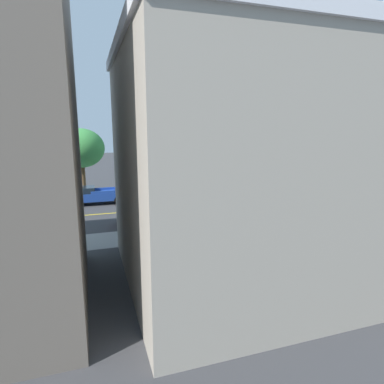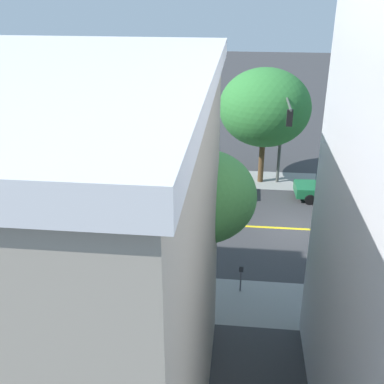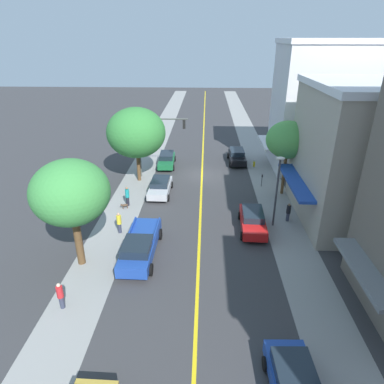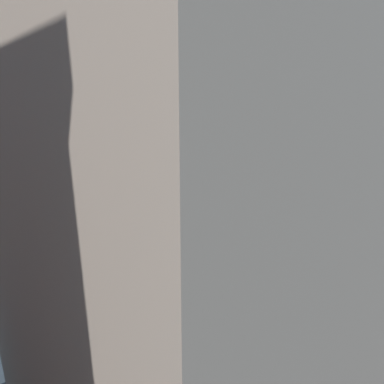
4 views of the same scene
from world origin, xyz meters
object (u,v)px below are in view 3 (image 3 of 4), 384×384
object	(u,v)px
silver_sedan_right_curb	(160,186)
pedestrian_teal_shirt	(127,196)
street_tree_left_far	(288,140)
green_sedan_right_curb	(167,159)
parking_meter	(262,179)
street_tree_left_near	(136,133)
red_sedan_left_curb	(253,220)
fire_hydrant	(254,163)
pedestrian_yellow_shirt	(119,222)
small_dog	(124,205)
blue_pickup_truck	(140,246)
pedestrian_black_shirt	(288,212)
pedestrian_red_shirt	(60,295)
street_lamp	(278,184)
traffic_light_mast	(153,136)
street_tree_right_corner	(71,193)
black_sedan_left_curb	(237,156)

from	to	relation	value
silver_sedan_right_curb	pedestrian_teal_shirt	size ratio (longest dim) A/B	2.55
street_tree_left_far	green_sedan_right_curb	distance (m)	14.66
parking_meter	pedestrian_teal_shirt	xyz separation A→B (m)	(12.54, 4.75, 0.11)
street_tree_left_near	red_sedan_left_curb	distance (m)	14.92
fire_hydrant	pedestrian_yellow_shirt	xyz separation A→B (m)	(12.15, 15.09, 0.49)
parking_meter	small_dog	size ratio (longest dim) A/B	1.93
silver_sedan_right_curb	fire_hydrant	bearing A→B (deg)	129.24
street_tree_left_near	green_sedan_right_curb	distance (m)	6.70
blue_pickup_truck	pedestrian_black_shirt	bearing A→B (deg)	116.78
parking_meter	green_sedan_right_curb	distance (m)	11.67
fire_hydrant	pedestrian_teal_shirt	size ratio (longest dim) A/B	0.45
silver_sedan_right_curb	pedestrian_red_shirt	world-z (taller)	pedestrian_red_shirt
street_lamp	pedestrian_teal_shirt	bearing A→B (deg)	-13.50
parking_meter	small_dog	bearing A→B (deg)	22.95
small_dog	red_sedan_left_curb	bearing A→B (deg)	144.60
red_sedan_left_curb	green_sedan_right_curb	distance (m)	16.28
pedestrian_red_shirt	silver_sedan_right_curb	bearing A→B (deg)	-109.66
traffic_light_mast	pedestrian_red_shirt	distance (m)	20.08
silver_sedan_right_curb	pedestrian_black_shirt	distance (m)	12.08
fire_hydrant	small_dog	size ratio (longest dim) A/B	1.23
street_tree_left_near	traffic_light_mast	xyz separation A→B (m)	(-1.52, -1.14, -0.60)
street_tree_right_corner	street_tree_left_far	size ratio (longest dim) A/B	1.03
fire_hydrant	pedestrian_yellow_shirt	size ratio (longest dim) A/B	0.48
pedestrian_teal_shirt	fire_hydrant	bearing A→B (deg)	105.16
street_tree_left_far	blue_pickup_truck	world-z (taller)	street_tree_left_far
street_tree_left_near	pedestrian_red_shirt	bearing A→B (deg)	87.21
pedestrian_red_shirt	pedestrian_black_shirt	xyz separation A→B (m)	(-14.62, -10.37, -0.05)
street_tree_right_corner	parking_meter	world-z (taller)	street_tree_right_corner
street_tree_left_far	street_lamp	world-z (taller)	street_tree_left_far
red_sedan_left_curb	pedestrian_teal_shirt	world-z (taller)	pedestrian_teal_shirt
red_sedan_left_curb	pedestrian_red_shirt	bearing A→B (deg)	-50.56
street_tree_left_near	pedestrian_yellow_shirt	distance (m)	11.29
traffic_light_mast	small_dog	xyz separation A→B (m)	(1.62, 7.67, -4.16)
street_tree_left_far	black_sedan_left_curb	bearing A→B (deg)	-67.11
street_lamp	pedestrian_red_shirt	distance (m)	16.64
red_sedan_left_curb	pedestrian_yellow_shirt	bearing A→B (deg)	-82.92
street_tree_right_corner	traffic_light_mast	world-z (taller)	street_tree_right_corner
fire_hydrant	parking_meter	distance (m)	5.78
small_dog	fire_hydrant	bearing A→B (deg)	-158.65
pedestrian_red_shirt	small_dog	size ratio (longest dim) A/B	2.51
street_lamp	parking_meter	bearing A→B (deg)	-91.45
red_sedan_left_curb	pedestrian_yellow_shirt	world-z (taller)	pedestrian_yellow_shirt
fire_hydrant	silver_sedan_right_curb	distance (m)	12.69
parking_meter	pedestrian_teal_shirt	world-z (taller)	pedestrian_teal_shirt
pedestrian_yellow_shirt	pedestrian_black_shirt	size ratio (longest dim) A/B	1.08
street_lamp	pedestrian_black_shirt	bearing A→B (deg)	-149.82
black_sedan_left_curb	pedestrian_red_shirt	world-z (taller)	pedestrian_red_shirt
green_sedan_right_curb	silver_sedan_right_curb	size ratio (longest dim) A/B	1.05
traffic_light_mast	red_sedan_left_curb	distance (m)	14.51
parking_meter	green_sedan_right_curb	world-z (taller)	green_sedan_right_curb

